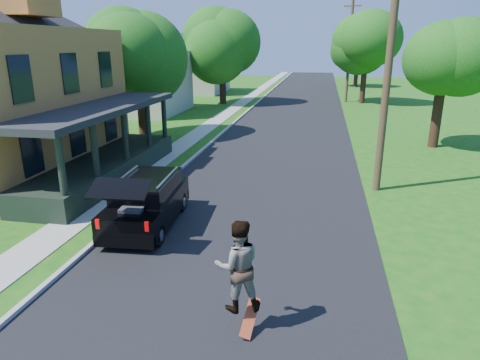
% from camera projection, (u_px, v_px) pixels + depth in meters
% --- Properties ---
extents(ground, '(140.00, 140.00, 0.00)m').
position_uv_depth(ground, '(232.00, 256.00, 11.70)').
color(ground, '#115511').
rests_on(ground, ground).
extents(street, '(8.00, 120.00, 0.02)m').
position_uv_depth(street, '(289.00, 126.00, 30.42)').
color(street, black).
rests_on(street, ground).
extents(curb, '(0.15, 120.00, 0.12)m').
position_uv_depth(curb, '(234.00, 124.00, 31.14)').
color(curb, '#9B9C96').
rests_on(curb, ground).
extents(sidewalk, '(1.30, 120.00, 0.03)m').
position_uv_depth(sidewalk, '(213.00, 123.00, 31.42)').
color(sidewalk, '#9E9E96').
rests_on(sidewalk, ground).
extents(front_walk, '(6.50, 1.20, 0.03)m').
position_uv_depth(front_walk, '(51.00, 175.00, 19.01)').
color(front_walk, '#9E9E96').
rests_on(front_walk, ground).
extents(neighbor_house_mid, '(12.78, 12.78, 8.30)m').
position_uv_depth(neighbor_house_mid, '(131.00, 61.00, 35.30)').
color(neighbor_house_mid, '#B4ADA0').
rests_on(neighbor_house_mid, ground).
extents(neighbor_house_far, '(12.78, 12.78, 8.30)m').
position_uv_depth(neighbor_house_far, '(189.00, 56.00, 50.27)').
color(neighbor_house_far, '#B4ADA0').
rests_on(neighbor_house_far, ground).
extents(black_suv, '(2.01, 4.58, 2.09)m').
position_uv_depth(black_suv, '(147.00, 202.00, 13.45)').
color(black_suv, black).
rests_on(black_suv, ground).
extents(skateboarder, '(1.11, 0.99, 1.90)m').
position_uv_depth(skateboarder, '(238.00, 266.00, 8.33)').
color(skateboarder, black).
rests_on(skateboarder, ground).
extents(skateboard, '(0.32, 0.77, 0.58)m').
position_uv_depth(skateboard, '(250.00, 318.00, 8.56)').
color(skateboard, '#9D2E0D').
rests_on(skateboard, ground).
extents(tree_left_mid, '(6.50, 6.24, 8.80)m').
position_uv_depth(tree_left_mid, '(137.00, 42.00, 24.66)').
color(tree_left_mid, black).
rests_on(tree_left_mid, ground).
extents(tree_left_far, '(7.21, 7.43, 9.06)m').
position_uv_depth(tree_left_far, '(222.00, 40.00, 39.96)').
color(tree_left_far, black).
rests_on(tree_left_far, ground).
extents(tree_right_near, '(5.25, 4.90, 7.08)m').
position_uv_depth(tree_right_near, '(443.00, 60.00, 22.78)').
color(tree_right_near, black).
rests_on(tree_right_near, ground).
extents(tree_right_mid, '(6.73, 6.88, 8.72)m').
position_uv_depth(tree_right_mid, '(367.00, 41.00, 40.25)').
color(tree_right_mid, black).
rests_on(tree_right_mid, ground).
extents(tree_right_far, '(6.45, 6.24, 7.93)m').
position_uv_depth(tree_right_far, '(358.00, 49.00, 56.20)').
color(tree_right_far, black).
rests_on(tree_right_far, ground).
extents(utility_pole_near, '(1.67, 0.69, 10.27)m').
position_uv_depth(utility_pole_near, '(390.00, 51.00, 15.44)').
color(utility_pole_near, '#3D2D1C').
rests_on(utility_pole_near, ground).
extents(utility_pole_far, '(1.61, 0.60, 9.56)m').
position_uv_depth(utility_pole_far, '(349.00, 51.00, 41.26)').
color(utility_pole_far, '#3D2D1C').
rests_on(utility_pole_far, ground).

